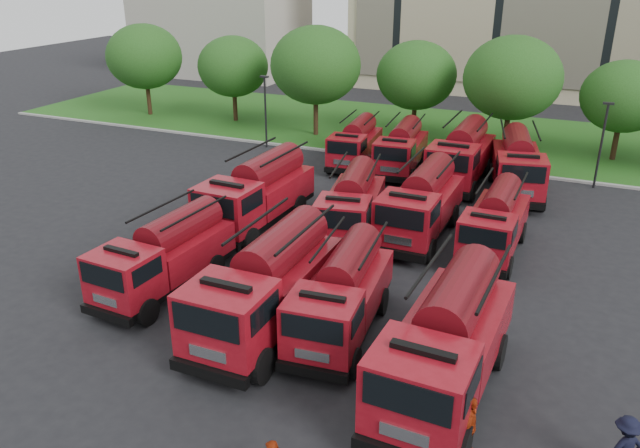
# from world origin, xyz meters

# --- Properties ---
(ground) EXTENTS (140.00, 140.00, 0.00)m
(ground) POSITION_xyz_m (0.00, 0.00, 0.00)
(ground) COLOR black
(ground) RESTS_ON ground
(lawn) EXTENTS (70.00, 16.00, 0.12)m
(lawn) POSITION_xyz_m (0.00, 26.00, 0.06)
(lawn) COLOR #255416
(lawn) RESTS_ON ground
(curb) EXTENTS (70.00, 0.30, 0.14)m
(curb) POSITION_xyz_m (0.00, 17.90, 0.07)
(curb) COLOR gray
(curb) RESTS_ON ground
(side_building) EXTENTS (18.00, 12.00, 10.00)m
(side_building) POSITION_xyz_m (-30.00, 44.00, 5.00)
(side_building) COLOR #A29A8F
(side_building) RESTS_ON ground
(tree_0) EXTENTS (6.30, 6.30, 7.70)m
(tree_0) POSITION_xyz_m (-24.00, 22.00, 5.02)
(tree_0) COLOR #382314
(tree_0) RESTS_ON ground
(tree_1) EXTENTS (5.71, 5.71, 6.98)m
(tree_1) POSITION_xyz_m (-16.00, 23.00, 4.55)
(tree_1) COLOR #382314
(tree_1) RESTS_ON ground
(tree_2) EXTENTS (6.72, 6.72, 8.22)m
(tree_2) POSITION_xyz_m (-8.00, 21.50, 5.35)
(tree_2) COLOR #382314
(tree_2) RESTS_ON ground
(tree_3) EXTENTS (5.88, 5.88, 7.19)m
(tree_3) POSITION_xyz_m (-1.00, 24.00, 4.68)
(tree_3) COLOR #382314
(tree_3) RESTS_ON ground
(tree_4) EXTENTS (6.55, 6.55, 8.01)m
(tree_4) POSITION_xyz_m (6.00, 22.50, 5.22)
(tree_4) COLOR #382314
(tree_4) RESTS_ON ground
(tree_5) EXTENTS (5.46, 5.46, 6.68)m
(tree_5) POSITION_xyz_m (13.00, 23.50, 4.35)
(tree_5) COLOR #382314
(tree_5) RESTS_ON ground
(lamp_post_0) EXTENTS (0.60, 0.25, 5.11)m
(lamp_post_0) POSITION_xyz_m (-10.00, 17.20, 2.90)
(lamp_post_0) COLOR black
(lamp_post_0) RESTS_ON ground
(lamp_post_1) EXTENTS (0.60, 0.25, 5.11)m
(lamp_post_1) POSITION_xyz_m (12.00, 17.20, 2.90)
(lamp_post_1) COLOR black
(lamp_post_1) RESTS_ON ground
(fire_truck_0) EXTENTS (2.86, 6.97, 3.11)m
(fire_truck_0) POSITION_xyz_m (-3.78, -3.16, 1.56)
(fire_truck_0) COLOR black
(fire_truck_0) RESTS_ON ground
(fire_truck_1) EXTENTS (2.97, 7.96, 3.61)m
(fire_truck_1) POSITION_xyz_m (1.42, -4.17, 1.82)
(fire_truck_1) COLOR black
(fire_truck_1) RESTS_ON ground
(fire_truck_2) EXTENTS (2.99, 7.00, 3.10)m
(fire_truck_2) POSITION_xyz_m (3.96, -3.30, 1.56)
(fire_truck_2) COLOR black
(fire_truck_2) RESTS_ON ground
(fire_truck_3) EXTENTS (3.20, 8.07, 3.62)m
(fire_truck_3) POSITION_xyz_m (8.12, -5.20, 1.82)
(fire_truck_3) COLOR black
(fire_truck_3) RESTS_ON ground
(fire_truck_4) EXTENTS (3.14, 7.90, 3.54)m
(fire_truck_4) POSITION_xyz_m (-3.56, 4.18, 1.78)
(fire_truck_4) COLOR black
(fire_truck_4) RESTS_ON ground
(fire_truck_5) EXTENTS (3.60, 7.26, 3.16)m
(fire_truck_5) POSITION_xyz_m (1.18, 5.00, 1.59)
(fire_truck_5) COLOR black
(fire_truck_5) RESTS_ON ground
(fire_truck_6) EXTENTS (2.83, 7.48, 3.39)m
(fire_truck_6) POSITION_xyz_m (4.31, 6.20, 1.70)
(fire_truck_6) COLOR black
(fire_truck_6) RESTS_ON ground
(fire_truck_7) EXTENTS (2.53, 6.62, 2.99)m
(fire_truck_7) POSITION_xyz_m (7.89, 5.77, 1.51)
(fire_truck_7) COLOR black
(fire_truck_7) RESTS_ON ground
(fire_truck_8) EXTENTS (2.79, 6.56, 2.91)m
(fire_truck_8) POSITION_xyz_m (-2.64, 15.80, 1.46)
(fire_truck_8) COLOR black
(fire_truck_8) RESTS_ON ground
(fire_truck_9) EXTENTS (2.88, 6.85, 3.04)m
(fire_truck_9) POSITION_xyz_m (0.53, 15.61, 1.53)
(fire_truck_9) COLOR black
(fire_truck_9) RESTS_ON ground
(fire_truck_10) EXTENTS (2.96, 7.83, 3.54)m
(fire_truck_10) POSITION_xyz_m (4.49, 14.80, 1.78)
(fire_truck_10) COLOR black
(fire_truck_10) RESTS_ON ground
(fire_truck_11) EXTENTS (3.94, 7.82, 3.40)m
(fire_truck_11) POSITION_xyz_m (7.75, 14.43, 1.71)
(fire_truck_11) COLOR black
(fire_truck_11) RESTS_ON ground
(firefighter_0) EXTENTS (0.78, 0.71, 1.76)m
(firefighter_0) POSITION_xyz_m (2.78, -5.47, 0.00)
(firefighter_0) COLOR #9A290B
(firefighter_0) RESTS_ON ground
(firefighter_4) EXTENTS (1.10, 1.10, 1.92)m
(firefighter_4) POSITION_xyz_m (1.46, -0.48, 0.00)
(firefighter_4) COLOR black
(firefighter_4) RESTS_ON ground
(firefighter_5) EXTENTS (1.64, 0.89, 1.68)m
(firefighter_5) POSITION_xyz_m (7.53, 2.97, 0.00)
(firefighter_5) COLOR #9A290B
(firefighter_5) RESTS_ON ground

